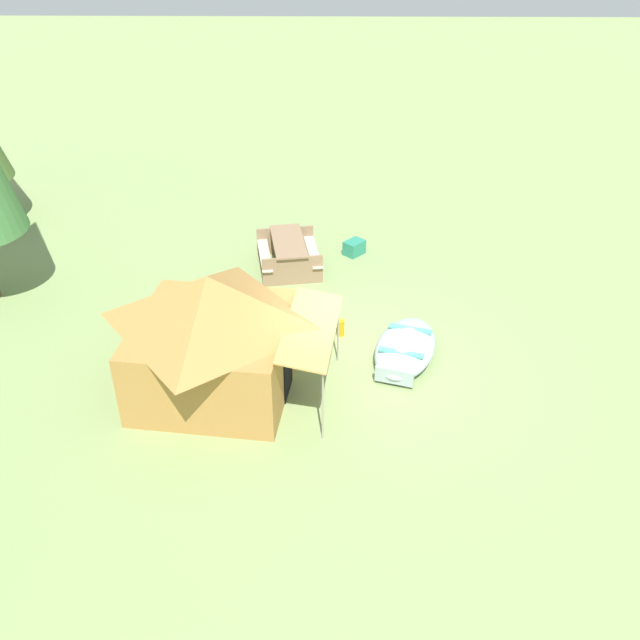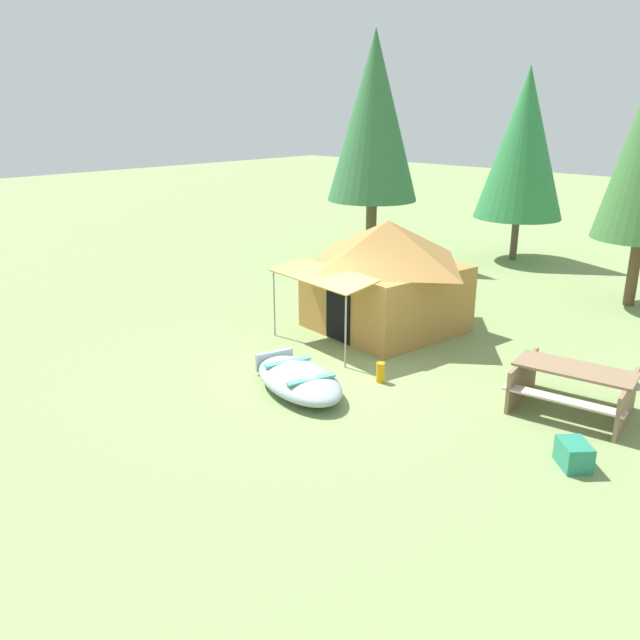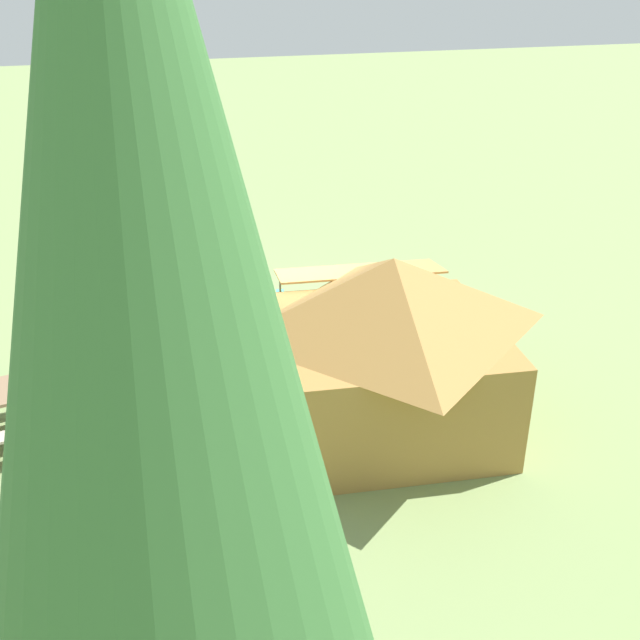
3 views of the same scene
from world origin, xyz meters
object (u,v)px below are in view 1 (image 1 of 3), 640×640
object	(u,v)px
cooler_box	(354,248)
fuel_can	(341,328)
beached_rowboat	(405,348)
picnic_table	(289,251)
canvas_cabin_tent	(212,332)

from	to	relation	value
cooler_box	fuel_can	size ratio (longest dim) A/B	1.37
beached_rowboat	picnic_table	size ratio (longest dim) A/B	1.20
canvas_cabin_tent	picnic_table	xyz separation A→B (m)	(4.88, -1.15, -0.80)
beached_rowboat	cooler_box	size ratio (longest dim) A/B	4.88
canvas_cabin_tent	fuel_can	bearing A→B (deg)	-52.82
beached_rowboat	cooler_box	bearing A→B (deg)	11.47
picnic_table	fuel_can	world-z (taller)	picnic_table
fuel_can	canvas_cabin_tent	bearing A→B (deg)	127.18
beached_rowboat	canvas_cabin_tent	bearing A→B (deg)	105.60
canvas_cabin_tent	fuel_can	world-z (taller)	canvas_cabin_tent
cooler_box	fuel_can	bearing A→B (deg)	174.07
picnic_table	cooler_box	xyz separation A→B (m)	(0.78, -1.68, -0.30)
fuel_can	picnic_table	bearing A→B (deg)	22.86
picnic_table	fuel_can	bearing A→B (deg)	-157.14
picnic_table	fuel_can	size ratio (longest dim) A/B	5.55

